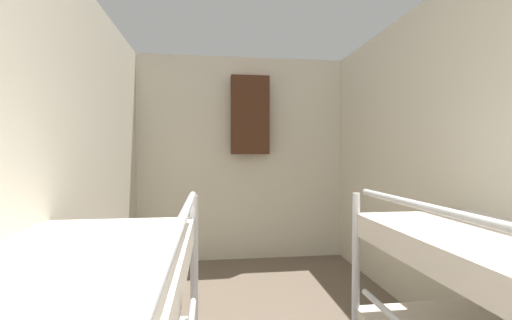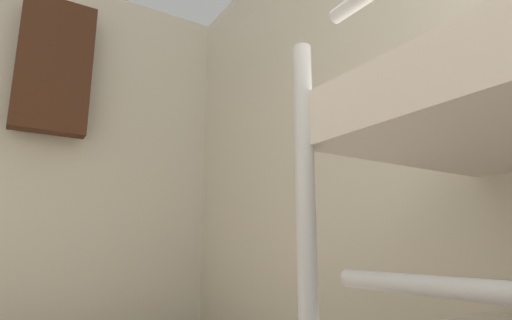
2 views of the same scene
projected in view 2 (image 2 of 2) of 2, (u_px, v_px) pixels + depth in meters
The scene contains 3 objects.
wall_right at pixel (505, 48), 1.32m from camera, with size 0.06×4.66×2.40m.
wall_back at pixel (30, 144), 2.57m from camera, with size 2.55×0.06×2.40m.
hanging_coat at pixel (55, 66), 2.59m from camera, with size 0.44×0.12×0.90m.
Camera 2 is at (-0.10, 1.68, 0.56)m, focal length 28.00 mm.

